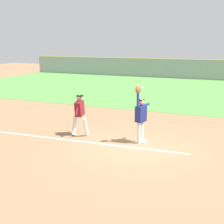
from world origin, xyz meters
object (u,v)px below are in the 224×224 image
Objects in this scene: first_base at (141,141)px; parked_car_red at (148,68)px; runner at (80,112)px; baseball at (143,88)px; parked_car_black at (183,70)px; fielder at (141,115)px.

first_base is 0.08× the size of parked_car_red.
parked_car_red is (-4.57, 25.06, -0.32)m from runner.
baseball is at bearing -8.76° from runner.
first_base is 0.08× the size of parked_car_black.
runner reaches higher than first_base.
parked_car_black is (-2.89, 24.20, 0.63)m from first_base.
fielder is 1.07m from baseball.
baseball is 24.68m from parked_car_black.
fielder reaches higher than parked_car_black.
fielder is 30.81× the size of baseball.
baseball is at bearing -70.38° from parked_car_red.
baseball reaches higher than first_base.
fielder is at bearing -5.40° from runner.
baseball is (0.11, -0.16, 1.06)m from fielder.
parked_car_black is at bearing 84.53° from runner.
runner is (-2.59, -0.04, -0.12)m from fielder.
parked_car_red reaches higher than first_base.
parked_car_black is (-3.01, 24.45, -1.50)m from baseball.
runner is 23.24× the size of baseball.
fielder is 0.51× the size of parked_car_red.
fielder is at bearing -87.79° from first_base.
parked_car_red is at bearing 106.12° from baseball.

